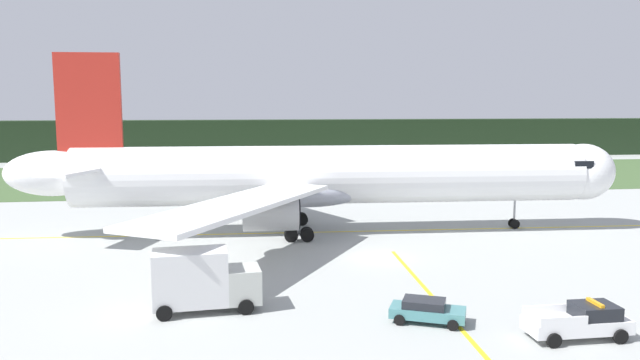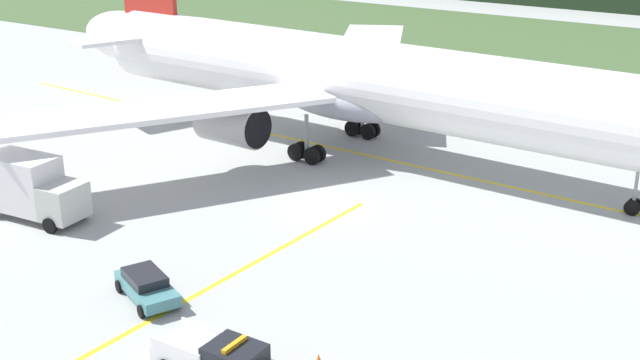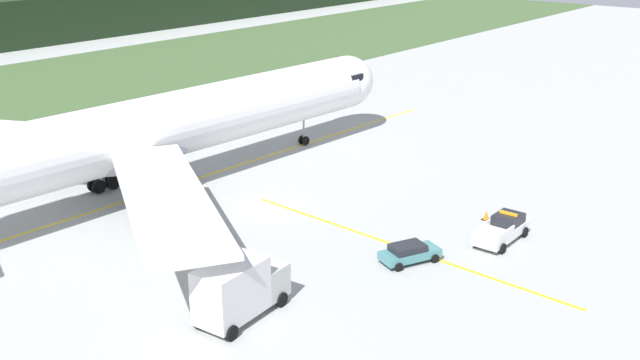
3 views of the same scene
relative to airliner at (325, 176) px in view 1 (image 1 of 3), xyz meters
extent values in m
plane|color=#9DA19E|center=(2.95, -9.91, -5.30)|extent=(320.00, 320.00, 0.00)
cube|color=#3C562F|center=(2.95, 42.66, -5.28)|extent=(320.00, 41.03, 0.04)
cube|color=black|center=(2.95, 76.73, -1.11)|extent=(288.00, 5.80, 8.38)
cube|color=yellow|center=(0.69, -0.03, -5.30)|extent=(74.65, 3.43, 0.01)
cube|color=yellow|center=(3.84, -21.83, -5.30)|extent=(1.45, 27.43, 0.01)
cylinder|color=white|center=(0.69, -0.03, 0.13)|extent=(46.87, 7.36, 5.41)
ellipsoid|color=white|center=(25.09, -1.05, 0.13)|extent=(6.17, 5.65, 5.41)
ellipsoid|color=white|center=(-24.26, 1.02, 0.54)|extent=(8.82, 4.42, 4.06)
ellipsoid|color=#A0A3B2|center=(-1.64, 0.07, -1.36)|extent=(11.54, 6.15, 2.97)
cube|color=black|center=(23.81, -1.00, 1.08)|extent=(2.01, 5.21, 0.70)
cube|color=white|center=(-7.03, 12.14, -0.54)|extent=(14.13, 21.56, 0.35)
cylinder|color=#ABABAB|center=(-4.81, 8.46, -1.90)|extent=(4.48, 2.95, 2.77)
cylinder|color=black|center=(-2.58, 8.36, -1.90)|extent=(0.23, 2.55, 2.55)
cube|color=white|center=(-8.02, -11.51, -0.54)|extent=(15.51, 21.08, 0.35)
cylinder|color=#ABABAB|center=(-5.50, -8.02, -1.90)|extent=(4.48, 2.95, 2.77)
cylinder|color=black|center=(-3.27, -8.12, -1.90)|extent=(0.23, 2.55, 2.55)
cube|color=#AD261C|center=(-20.95, 0.88, 6.17)|extent=(5.64, 0.68, 9.91)
cube|color=white|center=(-21.30, 4.39, 1.08)|extent=(4.77, 7.17, 0.28)
cube|color=white|center=(-21.60, -2.59, 1.08)|extent=(5.22, 7.25, 0.28)
cylinder|color=gray|center=(18.41, -0.77, -3.49)|extent=(0.20, 0.20, 2.73)
cylinder|color=black|center=(18.43, -0.51, -4.85)|extent=(0.91, 0.26, 0.90)
cylinder|color=black|center=(18.40, -1.03, -4.85)|extent=(0.91, 0.26, 0.90)
cylinder|color=gray|center=(-2.50, 3.62, -3.34)|extent=(0.28, 0.28, 2.73)
cylinder|color=black|center=(-1.81, 3.24, -4.70)|extent=(1.21, 0.35, 1.20)
cylinder|color=black|center=(-1.78, 3.94, -4.70)|extent=(1.21, 0.35, 1.20)
cylinder|color=black|center=(-3.21, 3.30, -4.70)|extent=(1.21, 0.35, 1.20)
cylinder|color=black|center=(-3.18, 4.00, -4.70)|extent=(1.21, 0.35, 1.20)
cylinder|color=gray|center=(-2.79, -3.40, -3.34)|extent=(0.28, 0.28, 2.73)
cylinder|color=black|center=(-2.08, -3.08, -4.70)|extent=(1.21, 0.35, 1.20)
cylinder|color=black|center=(-2.11, -3.78, -4.70)|extent=(1.21, 0.35, 1.20)
cylinder|color=black|center=(-3.47, -3.02, -4.70)|extent=(1.21, 0.35, 1.20)
cylinder|color=black|center=(-3.50, -3.72, -4.70)|extent=(1.21, 0.35, 1.20)
cube|color=white|center=(9.13, -27.17, -4.57)|extent=(5.29, 1.94, 0.70)
cube|color=black|center=(10.08, -27.16, -3.87)|extent=(2.12, 1.77, 0.70)
cube|color=white|center=(7.85, -26.27, -3.99)|extent=(2.54, 0.12, 0.45)
cube|color=white|center=(7.86, -28.08, -3.99)|extent=(2.54, 0.12, 0.45)
cube|color=orange|center=(10.08, -27.16, -3.44)|extent=(0.21, 1.33, 0.16)
cylinder|color=black|center=(10.92, -26.18, -4.92)|extent=(0.76, 0.24, 0.76)
cylinder|color=black|center=(10.93, -28.13, -4.92)|extent=(0.76, 0.24, 0.76)
cylinder|color=black|center=(7.32, -26.21, -4.92)|extent=(0.76, 0.24, 0.76)
cylinder|color=black|center=(7.34, -28.15, -4.92)|extent=(0.76, 0.24, 0.76)
cube|color=#B4B7B0|center=(-7.80, -20.12, -3.85)|extent=(2.10, 2.56, 2.00)
cube|color=silver|center=(-10.85, -20.39, -3.25)|extent=(4.41, 2.76, 3.20)
cylinder|color=#99999E|center=(-10.01, -20.32, -4.94)|extent=(0.78, 0.17, 1.04)
cylinder|color=#99999E|center=(-11.69, -20.46, -4.94)|extent=(0.78, 0.17, 1.04)
cylinder|color=black|center=(-7.91, -18.93, -4.85)|extent=(0.92, 0.34, 0.90)
cylinder|color=black|center=(-7.70, -21.32, -4.85)|extent=(0.92, 0.34, 0.90)
cylinder|color=black|center=(-12.43, -19.32, -4.85)|extent=(0.92, 0.34, 0.90)
cylinder|color=black|center=(-12.22, -21.72, -4.85)|extent=(0.92, 0.34, 0.90)
cube|color=teal|center=(2.23, -23.92, -4.72)|extent=(4.43, 3.22, 0.55)
cube|color=black|center=(2.04, -23.84, -4.22)|extent=(2.70, 2.30, 0.45)
cylinder|color=black|center=(3.89, -23.70, -5.00)|extent=(0.62, 0.41, 0.60)
cylinder|color=black|center=(3.18, -25.30, -5.00)|extent=(0.62, 0.41, 0.60)
cylinder|color=black|center=(1.28, -22.54, -5.00)|extent=(0.62, 0.41, 0.60)
cylinder|color=black|center=(0.57, -24.14, -5.00)|extent=(0.62, 0.41, 0.60)
cube|color=black|center=(12.12, -24.46, -5.28)|extent=(0.60, 0.60, 0.03)
cone|color=orange|center=(12.12, -24.46, -4.91)|extent=(0.46, 0.46, 0.72)
camera|label=1|loc=(-8.06, -54.74, 6.77)|focal=33.72mm
camera|label=2|loc=(27.99, -48.41, 13.39)|focal=46.93mm
camera|label=3|loc=(-36.42, -47.76, 16.55)|focal=41.59mm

